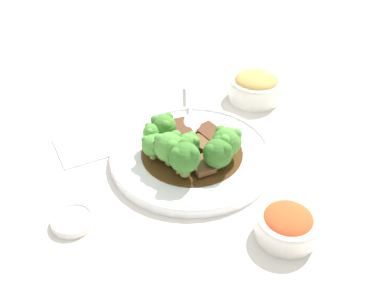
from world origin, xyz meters
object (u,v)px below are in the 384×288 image
Objects in this scene: broccoli_floret_5 at (152,133)px; beef_strip_2 at (168,149)px; broccoli_floret_7 at (185,157)px; serving_spoon at (190,118)px; beef_strip_3 at (180,131)px; main_plate at (192,155)px; broccoli_floret_6 at (164,126)px; side_bowl_kimchi at (287,224)px; broccoli_floret_4 at (218,153)px; side_bowl_appetizer at (255,86)px; sauce_dish at (73,220)px; beef_strip_0 at (206,146)px; beef_strip_1 at (201,165)px; broccoli_floret_0 at (152,145)px; beef_strip_4 at (212,134)px; broccoli_floret_1 at (189,144)px; broccoli_floret_3 at (170,147)px; broccoli_floret_2 at (227,141)px.

beef_strip_2 is at bearing 37.17° from broccoli_floret_5.
broccoli_floret_5 is at bearing -163.56° from broccoli_floret_7.
serving_spoon is (-0.07, 0.07, 0.00)m from beef_strip_2.
main_plate is at bearing 2.77° from beef_strip_3.
beef_strip_2 is 0.04m from broccoli_floret_6.
side_bowl_kimchi is at bearing 22.03° from broccoli_floret_6.
broccoli_floret_4 reaches higher than side_bowl_appetizer.
broccoli_floret_6 is 0.26m from side_bowl_appetizer.
broccoli_floret_6 is at bearing 124.26° from sauce_dish.
side_bowl_kimchi is at bearing 10.93° from beef_strip_0.
beef_strip_1 is 0.09m from broccoli_floret_0.
serving_spoon is at bearing 178.43° from beef_strip_0.
sauce_dish is at bearing -68.27° from beef_strip_4.
beef_strip_3 is at bearing 140.01° from beef_strip_2.
beef_strip_2 is 0.06m from beef_strip_3.
side_bowl_kimchi is at bearing 20.48° from broccoli_floret_1.
beef_strip_0 is 0.06m from beef_strip_1.
broccoli_floret_1 is 0.81× the size of broccoli_floret_4.
sauce_dish is at bearing -70.04° from main_plate.
broccoli_floret_4 is at bearing 42.94° from broccoli_floret_5.
beef_strip_2 is 1.36× the size of broccoli_floret_1.
broccoli_floret_0 is 0.68× the size of sauce_dish.
beef_strip_1 is 0.28m from side_bowl_appetizer.
beef_strip_0 is at bearing 79.39° from beef_strip_2.
beef_strip_4 is at bearing 100.15° from broccoli_floret_0.
broccoli_floret_7 is at bearing 6.34° from beef_strip_2.
beef_strip_1 is 0.73× the size of sauce_dish.
broccoli_floret_7 is (0.04, 0.01, 0.00)m from broccoli_floret_3.
beef_strip_1 is 0.07m from beef_strip_2.
broccoli_floret_4 is (0.06, 0.10, 0.00)m from broccoli_floret_0.
broccoli_floret_2 is at bearing 37.99° from beef_strip_0.
beef_strip_1 is 0.04m from broccoli_floret_4.
beef_strip_3 is 0.06m from broccoli_floret_5.
side_bowl_appetizer is (-0.20, 0.23, -0.03)m from broccoli_floret_7.
broccoli_floret_4 is 0.14m from serving_spoon.
beef_strip_3 is 1.23× the size of broccoli_floret_6.
broccoli_floret_3 is 0.23m from side_bowl_kimchi.
broccoli_floret_5 is (0.02, -0.06, 0.02)m from beef_strip_3.
main_plate is at bearing 84.84° from broccoli_floret_0.
beef_strip_2 is 0.27m from side_bowl_appetizer.
serving_spoon is (-0.04, 0.07, -0.03)m from broccoli_floret_6.
broccoli_floret_1 is 0.07m from broccoli_floret_2.
beef_strip_2 is 0.27× the size of serving_spoon.
broccoli_floret_1 reaches higher than beef_strip_1.
beef_strip_0 is 1.23× the size of beef_strip_2.
side_bowl_kimchi is (0.20, 0.11, -0.03)m from broccoli_floret_3.
beef_strip_0 is at bearing 148.52° from beef_strip_1.
beef_strip_3 is 0.04m from serving_spoon.
broccoli_floret_2 is 0.03m from broccoli_floret_4.
broccoli_floret_3 reaches higher than beef_strip_1.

